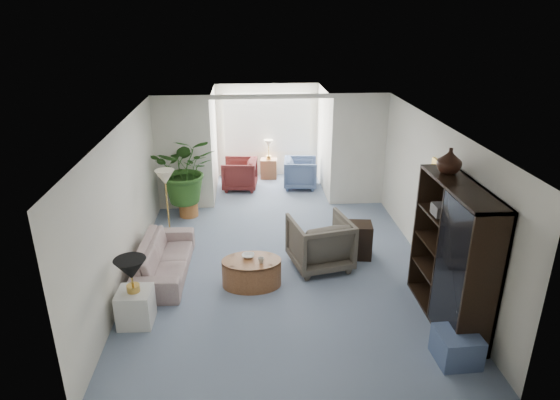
{
  "coord_description": "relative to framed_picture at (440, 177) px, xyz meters",
  "views": [
    {
      "loc": [
        -0.55,
        -7.08,
        4.18
      ],
      "look_at": [
        0.0,
        0.6,
        1.1
      ],
      "focal_mm": 31.07,
      "sensor_mm": 36.0,
      "label": 1
    }
  ],
  "objects": [
    {
      "name": "house_plant",
      "position": [
        -4.28,
        2.69,
        -0.66
      ],
      "size": [
        1.3,
        1.13,
        1.45
      ],
      "primitive_type": "imported",
      "color": "#2C5B1F",
      "rests_on": "plant_pot"
    },
    {
      "name": "back_header",
      "position": [
        -2.46,
        3.1,
        0.75
      ],
      "size": [
        2.6,
        0.12,
        0.1
      ],
      "primitive_type": "cube",
      "color": "white",
      "rests_on": "back_pier_left"
    },
    {
      "name": "framed_picture",
      "position": [
        0.0,
        0.0,
        0.0
      ],
      "size": [
        0.04,
        0.5,
        0.4
      ],
      "primitive_type": "cube",
      "color": "#BCAE96"
    },
    {
      "name": "cabinet_urn",
      "position": [
        -0.23,
        -0.79,
        0.51
      ],
      "size": [
        0.34,
        0.34,
        0.36
      ],
      "primitive_type": "imported",
      "color": "black",
      "rests_on": "entertainment_cabinet"
    },
    {
      "name": "sunroom_chair_blue",
      "position": [
        -1.69,
        4.28,
        -1.33
      ],
      "size": [
        0.88,
        0.86,
        0.73
      ],
      "primitive_type": "imported",
      "rotation": [
        0.0,
        0.0,
        1.46
      ],
      "color": "slate",
      "rests_on": "ground"
    },
    {
      "name": "back_pier_left",
      "position": [
        -4.36,
        3.1,
        -0.45
      ],
      "size": [
        1.2,
        0.12,
        2.5
      ],
      "primitive_type": "cube",
      "color": "white",
      "rests_on": "ground"
    },
    {
      "name": "coffee_bowl",
      "position": [
        -3.03,
        -0.1,
        -1.23
      ],
      "size": [
        0.22,
        0.22,
        0.05
      ],
      "primitive_type": "imported",
      "rotation": [
        0.0,
        0.0,
        -0.09
      ],
      "color": "white",
      "rests_on": "coffee_table"
    },
    {
      "name": "side_table_dark",
      "position": [
        -1.1,
        0.64,
        -1.38
      ],
      "size": [
        0.58,
        0.49,
        0.63
      ],
      "primitive_type": "cube",
      "rotation": [
        0.0,
        0.0,
        -0.13
      ],
      "color": "black",
      "rests_on": "ground"
    },
    {
      "name": "plant_pot",
      "position": [
        -4.28,
        2.69,
        -1.54
      ],
      "size": [
        0.4,
        0.4,
        0.32
      ],
      "primitive_type": "cylinder",
      "color": "#B06833",
      "rests_on": "ground"
    },
    {
      "name": "sofa",
      "position": [
        -4.42,
        0.26,
        -1.41
      ],
      "size": [
        0.82,
        1.98,
        0.57
      ],
      "primitive_type": "imported",
      "rotation": [
        0.0,
        0.0,
        1.54
      ],
      "color": "#B4A998",
      "rests_on": "ground"
    },
    {
      "name": "back_pier_right",
      "position": [
        -0.56,
        3.1,
        -0.45
      ],
      "size": [
        1.2,
        0.12,
        2.5
      ],
      "primitive_type": "cube",
      "color": "white",
      "rests_on": "ground"
    },
    {
      "name": "sunroom_chair_maroon",
      "position": [
        -3.19,
        4.28,
        -1.33
      ],
      "size": [
        0.9,
        0.88,
        0.75
      ],
      "primitive_type": "imported",
      "rotation": [
        0.0,
        0.0,
        -1.68
      ],
      "color": "#5B1F20",
      "rests_on": "ground"
    },
    {
      "name": "sunroom_table",
      "position": [
        -2.44,
        5.03,
        -1.44
      ],
      "size": [
        0.45,
        0.37,
        0.51
      ],
      "primitive_type": "cube",
      "rotation": [
        0.0,
        0.0,
        -0.11
      ],
      "color": "#965E36",
      "rests_on": "ground"
    },
    {
      "name": "sunroom_floor",
      "position": [
        -2.46,
        4.2,
        -1.7
      ],
      "size": [
        2.6,
        2.6,
        0.0
      ],
      "primitive_type": "plane",
      "color": "#7F8DA8",
      "rests_on": "ground"
    },
    {
      "name": "floor",
      "position": [
        -2.46,
        0.1,
        -1.7
      ],
      "size": [
        6.0,
        6.0,
        0.0
      ],
      "primitive_type": "plane",
      "color": "#7F8DA8",
      "rests_on": "ground"
    },
    {
      "name": "shelf_clutter",
      "position": [
        -0.28,
        -1.47,
        -0.5
      ],
      "size": [
        0.3,
        1.07,
        1.06
      ],
      "color": "#302C25",
      "rests_on": "entertainment_cabinet"
    },
    {
      "name": "floor_lamp",
      "position": [
        -4.53,
        1.6,
        -0.45
      ],
      "size": [
        0.36,
        0.36,
        0.28
      ],
      "primitive_type": "cone",
      "color": "#F8EFC5",
      "rests_on": "ground"
    },
    {
      "name": "entertainment_cabinet",
      "position": [
        -0.23,
        -1.29,
        -0.68
      ],
      "size": [
        0.49,
        1.83,
        2.03
      ],
      "primitive_type": "cube",
      "color": "black",
      "rests_on": "ground"
    },
    {
      "name": "window_pane",
      "position": [
        -2.46,
        5.28,
        -0.3
      ],
      "size": [
        2.2,
        0.02,
        1.5
      ],
      "primitive_type": "cube",
      "color": "white"
    },
    {
      "name": "table_lamp",
      "position": [
        -4.62,
        -1.09,
        -0.83
      ],
      "size": [
        0.44,
        0.44,
        0.3
      ],
      "primitive_type": "cone",
      "color": "black",
      "rests_on": "end_table"
    },
    {
      "name": "end_table",
      "position": [
        -4.62,
        -1.09,
        -1.44
      ],
      "size": [
        0.48,
        0.48,
        0.52
      ],
      "primitive_type": "cube",
      "rotation": [
        0.0,
        0.0,
        -0.03
      ],
      "color": "white",
      "rests_on": "ground"
    },
    {
      "name": "coffee_table",
      "position": [
        -2.98,
        -0.2,
        -1.47
      ],
      "size": [
        1.03,
        1.03,
        0.45
      ],
      "primitive_type": "cylinder",
      "rotation": [
        0.0,
        0.0,
        -0.09
      ],
      "color": "#965E36",
      "rests_on": "ground"
    },
    {
      "name": "window_blinds",
      "position": [
        -2.46,
        5.25,
        -0.3
      ],
      "size": [
        2.2,
        0.02,
        1.5
      ],
      "primitive_type": "cube",
      "color": "white"
    },
    {
      "name": "ottoman",
      "position": [
        -0.44,
        -2.19,
        -1.5
      ],
      "size": [
        0.53,
        0.53,
        0.41
      ],
      "primitive_type": "cube",
      "rotation": [
        0.0,
        0.0,
        0.04
      ],
      "color": "slate",
      "rests_on": "ground"
    },
    {
      "name": "coffee_cup",
      "position": [
        -2.83,
        -0.3,
        -1.21
      ],
      "size": [
        0.1,
        0.1,
        0.09
      ],
      "primitive_type": "imported",
      "rotation": [
        0.0,
        0.0,
        -0.09
      ],
      "color": "#B7AEA0",
      "rests_on": "coffee_table"
    },
    {
      "name": "wingback_chair",
      "position": [
        -1.8,
        0.34,
        -1.25
      ],
      "size": [
        1.14,
        1.16,
        0.89
      ],
      "primitive_type": "imported",
      "rotation": [
        0.0,
        0.0,
        3.36
      ],
      "color": "#5B5248",
      "rests_on": "ground"
    }
  ]
}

